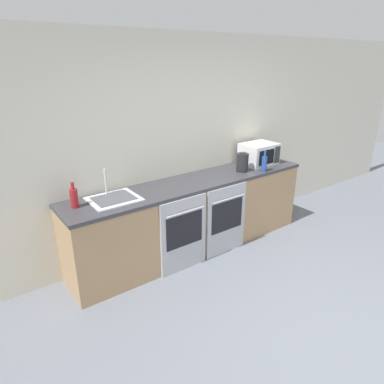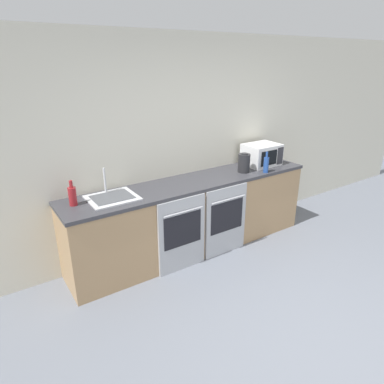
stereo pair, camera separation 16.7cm
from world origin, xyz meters
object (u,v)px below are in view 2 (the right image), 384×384
at_px(kettle, 244,163).
at_px(sink, 112,197).
at_px(oven_left, 182,234).
at_px(oven_right, 226,221).
at_px(bottle_red, 72,196).
at_px(bottle_blue, 266,164).
at_px(microwave, 262,155).

xyz_separation_m(kettle, sink, (-1.76, 0.09, -0.11)).
relative_size(oven_left, oven_right, 1.00).
relative_size(bottle_red, bottle_blue, 0.95).
height_order(bottle_blue, kettle, bottle_blue).
bearing_deg(bottle_blue, kettle, 142.85).
bearing_deg(oven_left, oven_right, 0.00).
bearing_deg(microwave, oven_right, -158.34).
distance_m(oven_right, sink, 1.42).
relative_size(kettle, sink, 0.50).
bearing_deg(bottle_blue, sink, 172.37).
bearing_deg(oven_left, bottle_red, 159.89).
xyz_separation_m(oven_right, sink, (-1.29, 0.34, 0.49)).
relative_size(oven_left, bottle_blue, 3.23).
xyz_separation_m(microwave, sink, (-2.18, -0.01, -0.13)).
bearing_deg(oven_right, sink, 165.33).
distance_m(oven_left, microwave, 1.68).
relative_size(bottle_red, sink, 0.52).
distance_m(oven_left, oven_right, 0.64).
relative_size(oven_right, kettle, 3.55).
relative_size(oven_left, kettle, 3.55).
bearing_deg(oven_left, microwave, 13.03).
height_order(oven_right, sink, sink).
bearing_deg(kettle, oven_left, -167.59).
distance_m(bottle_blue, kettle, 0.28).
bearing_deg(bottle_red, sink, -6.48).
xyz_separation_m(oven_left, bottle_red, (-1.04, 0.38, 0.58)).
distance_m(bottle_red, sink, 0.40).
distance_m(bottle_red, kettle, 2.15).
relative_size(bottle_blue, sink, 0.54).
relative_size(oven_left, microwave, 1.89).
xyz_separation_m(oven_right, kettle, (0.47, 0.24, 0.60)).
relative_size(oven_right, microwave, 1.89).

